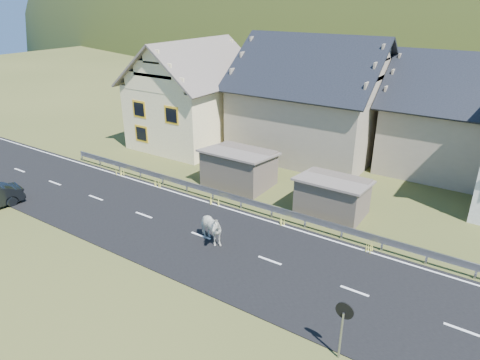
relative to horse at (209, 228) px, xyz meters
The scene contains 12 objects.
ground 1.16m from the horse, 161.21° to the left, with size 160.00×160.00×0.00m, color #343D1A.
road 1.14m from the horse, 161.21° to the left, with size 60.00×7.00×0.04m, color black.
lane_markings 1.13m from the horse, 161.21° to the left, with size 60.00×6.60×0.01m, color silver.
guardrail 4.02m from the horse, 100.78° to the left, with size 28.10×0.09×0.75m.
shed_left 7.30m from the horse, 112.15° to the left, with size 4.30×3.30×2.40m, color brown.
shed_right 7.29m from the horse, 59.06° to the left, with size 3.80×2.90×2.20m, color brown.
house_cream 16.68m from the horse, 131.27° to the left, with size 7.80×9.80×8.30m.
house_stone_a 15.82m from the horse, 96.54° to the left, with size 10.80×9.80×8.90m.
house_stone_b 19.42m from the horse, 64.45° to the left, with size 9.80×8.80×8.10m.
conifer_patch 123.66m from the horse, 116.82° to the left, with size 76.00×50.00×28.00m, color black.
horse is the anchor object (origin of this frame).
traffic_mirror 8.70m from the horse, 22.65° to the right, with size 0.61×0.17×2.21m.
Camera 1 is at (11.94, -14.50, 11.16)m, focal length 32.00 mm.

